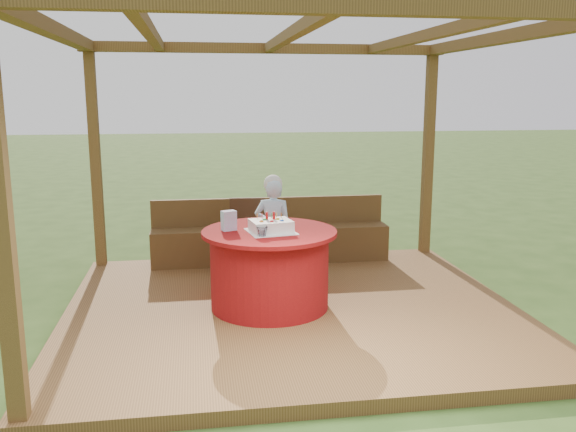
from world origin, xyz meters
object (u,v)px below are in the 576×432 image
object	(u,v)px
elderly_woman	(273,227)
drinking_glass	(262,232)
birthday_cake	(271,226)
table	(270,268)
bench	(271,241)
gift_bag	(229,221)
chair	(247,231)

from	to	relation	value
elderly_woman	drinking_glass	distance (m)	1.22
elderly_woman	birthday_cake	world-z (taller)	elderly_woman
birthday_cake	drinking_glass	xyz separation A→B (m)	(-0.11, -0.19, -0.01)
birthday_cake	drinking_glass	world-z (taller)	birthday_cake
table	elderly_woman	size ratio (longest dim) A/B	1.09
drinking_glass	birthday_cake	bearing A→B (deg)	60.66
table	bench	bearing A→B (deg)	82.55
bench	drinking_glass	distance (m)	2.08
elderly_woman	gift_bag	xyz separation A→B (m)	(-0.55, -0.85, 0.27)
birthday_cake	gift_bag	distance (m)	0.42
elderly_woman	gift_bag	world-z (taller)	elderly_woman
elderly_woman	chair	bearing A→B (deg)	121.24
elderly_woman	gift_bag	size ratio (longest dim) A/B	6.22
table	chair	bearing A→B (deg)	94.50
chair	gift_bag	bearing A→B (deg)	-102.69
table	gift_bag	xyz separation A→B (m)	(-0.39, 0.06, 0.49)
bench	elderly_woman	size ratio (longest dim) A/B	2.46
chair	gift_bag	distance (m)	1.37
chair	bench	bearing A→B (deg)	48.37
birthday_cake	drinking_glass	bearing A→B (deg)	-119.34
chair	gift_bag	size ratio (longest dim) A/B	4.45
chair	gift_bag	world-z (taller)	gift_bag
table	elderly_woman	distance (m)	0.95
chair	birthday_cake	xyz separation A→B (m)	(0.11, -1.41, 0.37)
bench	table	world-z (taller)	bench
table	gift_bag	distance (m)	0.63
elderly_woman	gift_bag	bearing A→B (deg)	-122.85
chair	birthday_cake	world-z (taller)	birthday_cake
table	drinking_glass	world-z (taller)	drinking_glass
bench	drinking_glass	size ratio (longest dim) A/B	27.74
bench	chair	xyz separation A→B (m)	(-0.33, -0.37, 0.22)
table	birthday_cake	world-z (taller)	birthday_cake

